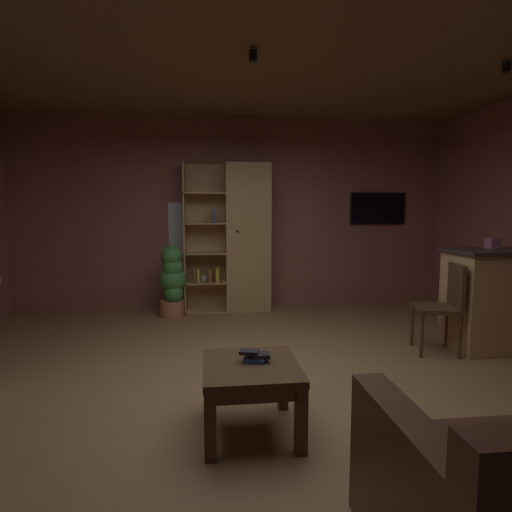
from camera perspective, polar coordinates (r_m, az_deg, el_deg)
name	(u,v)px	position (r m, az deg, el deg)	size (l,w,h in m)	color
floor	(262,390)	(3.56, 0.82, -17.93)	(6.40, 5.98, 0.02)	olive
wall_back	(235,214)	(6.26, -2.93, 5.77)	(6.52, 0.06, 2.80)	#8E544C
ceiling	(263,27)	(3.53, 0.90, 28.99)	(6.40, 5.98, 0.02)	brown
window_pane_back	(192,230)	(6.22, -8.79, 3.55)	(0.69, 0.01, 0.81)	white
bookshelf_cabinet	(242,239)	(6.01, -1.97, 2.36)	(1.23, 0.41, 2.12)	tan
kitchen_bar_counter	(512,299)	(5.13, 31.81, -5.03)	(1.36, 0.63, 1.05)	tan
tissue_box	(493,243)	(5.01, 29.84, 1.52)	(0.12, 0.12, 0.11)	#995972
coffee_table	(251,377)	(2.81, -0.72, -16.33)	(0.62, 0.66, 0.46)	#4C331E
table_book_0	(255,359)	(2.81, -0.18, -14.03)	(0.14, 0.11, 0.03)	#2D4C8C
table_book_1	(261,355)	(2.80, 0.68, -13.50)	(0.11, 0.09, 0.03)	black
table_book_2	(249,352)	(2.78, -0.96, -13.07)	(0.12, 0.08, 0.02)	black
dining_chair	(445,302)	(4.64, 24.52, -5.76)	(0.50, 0.50, 0.92)	#4C331E
potted_floor_plant	(172,280)	(5.78, -11.43, -3.31)	(0.37, 0.37, 0.99)	#B77051
wall_mounted_tv	(378,209)	(6.73, 16.40, 6.29)	(0.87, 0.06, 0.49)	black
track_light_spot_1	(253,56)	(3.83, -0.41, 25.81)	(0.07, 0.07, 0.09)	black
track_light_spot_2	(506,67)	(4.67, 31.21, 21.33)	(0.07, 0.07, 0.09)	black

